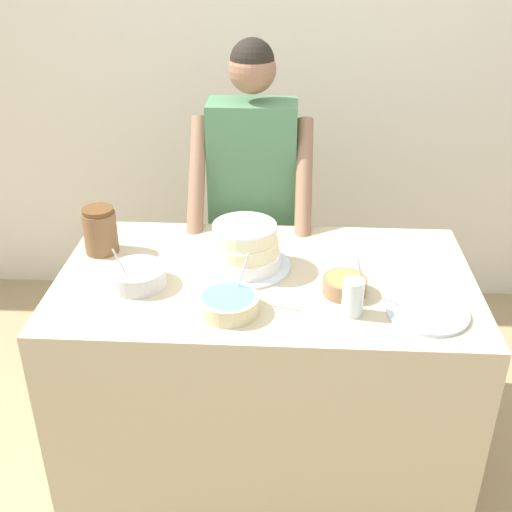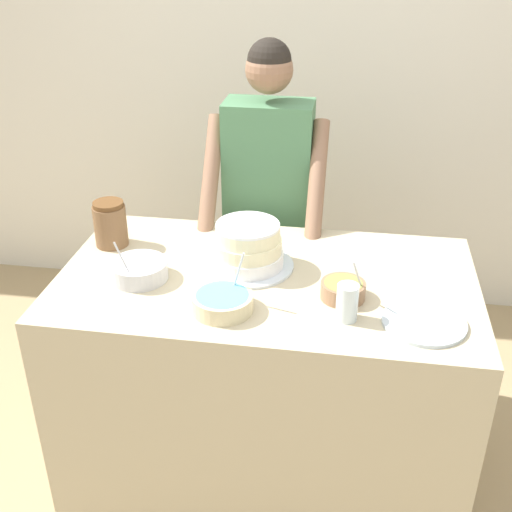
{
  "view_description": "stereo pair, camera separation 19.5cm",
  "coord_description": "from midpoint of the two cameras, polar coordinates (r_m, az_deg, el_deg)",
  "views": [
    {
      "loc": [
        0.08,
        -1.54,
        2.03
      ],
      "look_at": [
        -0.03,
        0.37,
        0.99
      ],
      "focal_mm": 45.0,
      "sensor_mm": 36.0,
      "label": 1
    },
    {
      "loc": [
        0.27,
        -1.52,
        2.03
      ],
      "look_at": [
        -0.03,
        0.37,
        0.99
      ],
      "focal_mm": 45.0,
      "sensor_mm": 36.0,
      "label": 2
    }
  ],
  "objects": [
    {
      "name": "wall_back",
      "position": [
        3.46,
        0.29,
        16.18
      ],
      "size": [
        10.0,
        0.05,
        2.6
      ],
      "color": "silver",
      "rests_on": "ground_plane"
    },
    {
      "name": "frosting_bowl_white",
      "position": [
        2.25,
        -12.99,
        -1.75
      ],
      "size": [
        0.2,
        0.2,
        0.17
      ],
      "color": "silver",
      "rests_on": "counter"
    },
    {
      "name": "counter",
      "position": [
        2.51,
        -1.49,
        -10.67
      ],
      "size": [
        1.47,
        0.83,
        0.89
      ],
      "color": "#C6B793",
      "rests_on": "ground_plane"
    },
    {
      "name": "frosting_bowl_blue",
      "position": [
        2.06,
        -5.21,
        -4.26
      ],
      "size": [
        0.2,
        0.2,
        0.19
      ],
      "color": "beige",
      "rests_on": "counter"
    },
    {
      "name": "cake",
      "position": [
        2.28,
        -3.45,
        0.65
      ],
      "size": [
        0.33,
        0.33,
        0.17
      ],
      "color": "silver",
      "rests_on": "counter"
    },
    {
      "name": "ceramic_plate",
      "position": [
        2.1,
        12.45,
        -5.03
      ],
      "size": [
        0.26,
        0.26,
        0.01
      ],
      "color": "silver",
      "rests_on": "counter"
    },
    {
      "name": "frosting_bowl_olive",
      "position": [
        2.15,
        5.34,
        -2.63
      ],
      "size": [
        0.15,
        0.15,
        0.18
      ],
      "color": "#936B4C",
      "rests_on": "counter"
    },
    {
      "name": "drinking_glass",
      "position": [
        2.03,
        5.91,
        -3.74
      ],
      "size": [
        0.07,
        0.07,
        0.12
      ],
      "color": "silver",
      "rests_on": "counter"
    },
    {
      "name": "stoneware_jar",
      "position": [
        2.48,
        -15.89,
        2.14
      ],
      "size": [
        0.12,
        0.12,
        0.18
      ],
      "color": "brown",
      "rests_on": "counter"
    },
    {
      "name": "person_baker",
      "position": [
        2.78,
        -2.34,
        5.89
      ],
      "size": [
        0.5,
        0.44,
        1.6
      ],
      "color": "#2D2D38",
      "rests_on": "ground_plane"
    }
  ]
}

